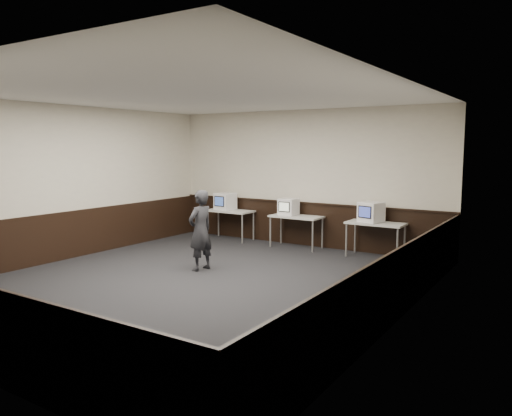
{
  "coord_description": "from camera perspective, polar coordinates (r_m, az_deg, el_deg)",
  "views": [
    {
      "loc": [
        5.41,
        -6.52,
        2.34
      ],
      "look_at": [
        0.18,
        1.6,
        1.15
      ],
      "focal_mm": 35.0,
      "sensor_mm": 36.0,
      "label": 1
    }
  ],
  "objects": [
    {
      "name": "ceiling",
      "position": [
        8.52,
        -7.02,
        12.76
      ],
      "size": [
        8.0,
        8.0,
        0.0
      ],
      "primitive_type": "plane",
      "rotation": [
        3.14,
        0.0,
        0.0
      ],
      "color": "white",
      "rests_on": "back_wall"
    },
    {
      "name": "desk_right",
      "position": [
        10.84,
        13.51,
        -1.99
      ],
      "size": [
        1.2,
        0.6,
        0.75
      ],
      "color": "beige",
      "rests_on": "ground"
    },
    {
      "name": "desk_left",
      "position": [
        12.6,
        -3.02,
        -0.57
      ],
      "size": [
        1.2,
        0.6,
        0.75
      ],
      "color": "beige",
      "rests_on": "ground"
    },
    {
      "name": "back_wall",
      "position": [
        11.85,
        5.58,
        3.41
      ],
      "size": [
        7.0,
        0.0,
        7.0
      ],
      "primitive_type": "plane",
      "rotation": [
        1.57,
        0.0,
        0.0
      ],
      "color": "beige",
      "rests_on": "ground"
    },
    {
      "name": "floor",
      "position": [
        8.79,
        -6.71,
        -8.46
      ],
      "size": [
        8.0,
        8.0,
        0.0
      ],
      "primitive_type": "plane",
      "color": "black",
      "rests_on": "ground"
    },
    {
      "name": "emac_center",
      "position": [
        11.67,
        3.73,
        0.14
      ],
      "size": [
        0.39,
        0.42,
        0.39
      ],
      "rotation": [
        0.0,
        0.0,
        -0.0
      ],
      "color": "white",
      "rests_on": "desk_center"
    },
    {
      "name": "left_wall",
      "position": [
        11.07,
        -20.98,
        2.72
      ],
      "size": [
        0.0,
        8.0,
        8.0
      ],
      "primitive_type": "plane",
      "rotation": [
        1.57,
        0.0,
        1.57
      ],
      "color": "beige",
      "rests_on": "ground"
    },
    {
      "name": "desk_center",
      "position": [
        11.6,
        4.62,
        -1.24
      ],
      "size": [
        1.2,
        0.6,
        0.75
      ],
      "color": "beige",
      "rests_on": "ground"
    },
    {
      "name": "person",
      "position": [
        9.51,
        -6.36,
        -2.55
      ],
      "size": [
        0.43,
        0.6,
        1.53
      ],
      "primitive_type": "imported",
      "rotation": [
        0.0,
        0.0,
        -1.7
      ],
      "color": "black",
      "rests_on": "ground"
    },
    {
      "name": "wainscot_rail",
      "position": [
        11.87,
        5.46,
        0.6
      ],
      "size": [
        6.98,
        0.06,
        0.04
      ],
      "primitive_type": "cube",
      "color": "black",
      "rests_on": "wainscot_back"
    },
    {
      "name": "emac_right",
      "position": [
        10.82,
        13.02,
        -0.46
      ],
      "size": [
        0.53,
        0.55,
        0.43
      ],
      "rotation": [
        0.0,
        0.0,
        -0.26
      ],
      "color": "white",
      "rests_on": "desk_right"
    },
    {
      "name": "emac_left",
      "position": [
        12.64,
        -3.54,
        0.76
      ],
      "size": [
        0.47,
        0.5,
        0.43
      ],
      "rotation": [
        0.0,
        0.0,
        -0.1
      ],
      "color": "white",
      "rests_on": "desk_left"
    },
    {
      "name": "right_wall",
      "position": [
        6.84,
        16.37,
        0.52
      ],
      "size": [
        0.0,
        8.0,
        8.0
      ],
      "primitive_type": "plane",
      "rotation": [
        1.57,
        0.0,
        -1.57
      ],
      "color": "beige",
      "rests_on": "ground"
    },
    {
      "name": "wainscot_left",
      "position": [
        11.18,
        -20.67,
        -2.91
      ],
      "size": [
        0.04,
        7.98,
        1.0
      ],
      "primitive_type": "cube",
      "color": "black",
      "rests_on": "left_wall"
    },
    {
      "name": "wainscot_right",
      "position": [
        7.05,
        15.9,
        -8.39
      ],
      "size": [
        0.04,
        7.98,
        1.0
      ],
      "primitive_type": "cube",
      "color": "black",
      "rests_on": "right_wall"
    },
    {
      "name": "wainscot_back",
      "position": [
        11.96,
        5.48,
        -1.86
      ],
      "size": [
        6.98,
        0.04,
        1.0
      ],
      "primitive_type": "cube",
      "color": "black",
      "rests_on": "back_wall"
    }
  ]
}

